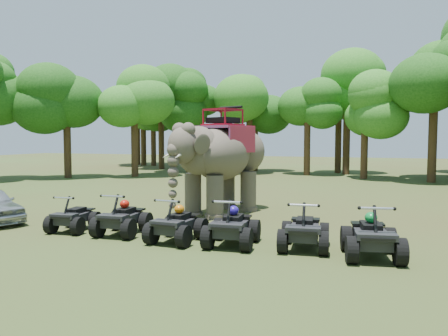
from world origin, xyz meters
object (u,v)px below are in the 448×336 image
(atv_4, at_px, (304,225))
(atv_2, at_px, (177,219))
(atv_0, at_px, (74,213))
(atv_3, at_px, (232,221))
(elephant, at_px, (221,160))
(atv_5, at_px, (372,230))
(atv_1, at_px, (122,214))

(atv_4, bearing_deg, atv_2, -179.67)
(atv_0, distance_m, atv_3, 5.35)
(elephant, height_order, atv_5, elephant)
(atv_4, relative_size, atv_5, 0.95)
(atv_2, bearing_deg, atv_5, 3.62)
(atv_3, height_order, atv_5, atv_5)
(atv_2, height_order, atv_5, atv_5)
(elephant, bearing_deg, atv_5, -20.75)
(elephant, distance_m, atv_3, 5.40)
(atv_4, height_order, atv_5, atv_5)
(atv_2, height_order, atv_4, atv_4)
(atv_1, bearing_deg, atv_5, -5.28)
(atv_1, height_order, atv_2, atv_1)
(atv_3, bearing_deg, atv_4, 3.09)
(atv_3, bearing_deg, atv_1, 172.91)
(atv_0, relative_size, atv_1, 0.90)
(atv_1, bearing_deg, atv_2, -11.46)
(elephant, relative_size, atv_0, 3.18)
(atv_3, bearing_deg, atv_5, -5.54)
(elephant, bearing_deg, atv_0, -105.48)
(atv_0, xyz_separation_m, atv_3, (5.35, -0.12, 0.08))
(atv_2, distance_m, atv_5, 5.28)
(atv_1, xyz_separation_m, atv_2, (1.97, -0.28, -0.01))
(atv_2, distance_m, atv_4, 3.59)
(atv_5, bearing_deg, atv_4, 159.66)
(atv_2, relative_size, atv_5, 0.94)
(atv_1, relative_size, atv_4, 0.99)
(atv_4, bearing_deg, elephant, 125.46)
(atv_0, bearing_deg, atv_3, -6.59)
(atv_1, distance_m, atv_2, 1.99)
(atv_1, distance_m, atv_5, 7.26)
(atv_0, distance_m, atv_5, 9.01)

